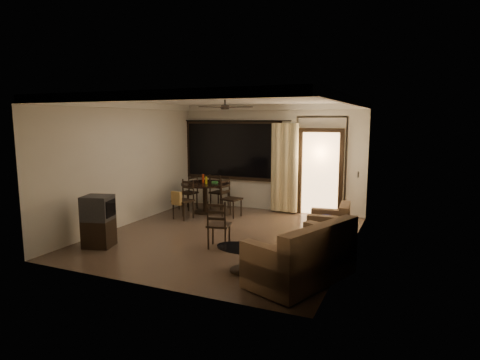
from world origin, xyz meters
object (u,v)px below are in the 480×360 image
at_px(dining_chair_east, 231,205).
at_px(dining_chair_north, 219,199).
at_px(coffee_table, 244,255).
at_px(armchair, 331,227).
at_px(side_chair, 219,234).
at_px(dining_table, 205,189).
at_px(dining_chair_south, 183,207).
at_px(sofa, 304,259).
at_px(tv_cabinet, 98,221).
at_px(dining_chair_west, 188,199).

height_order(dining_chair_east, dining_chair_north, same).
bearing_deg(dining_chair_north, coffee_table, 131.86).
height_order(armchair, side_chair, side_chair).
bearing_deg(dining_table, dining_chair_east, -10.52).
relative_size(dining_chair_south, side_chair, 1.03).
height_order(dining_chair_north, coffee_table, dining_chair_north).
height_order(dining_chair_east, sofa, dining_chair_east).
distance_m(dining_chair_east, sofa, 4.28).
height_order(dining_chair_north, tv_cabinet, tv_cabinet).
height_order(dining_chair_west, side_chair, dining_chair_west).
distance_m(dining_table, dining_chair_south, 0.91).
relative_size(dining_chair_south, coffee_table, 1.05).
xyz_separation_m(dining_chair_east, dining_chair_south, (-0.98, -0.69, 0.02)).
relative_size(dining_chair_east, tv_cabinet, 0.96).
bearing_deg(dining_table, tv_cabinet, -98.16).
height_order(dining_chair_east, armchair, dining_chair_east).
bearing_deg(dining_chair_west, dining_chair_east, 88.40).
distance_m(dining_table, sofa, 4.96).
bearing_deg(side_chair, dining_chair_south, -54.72).
height_order(dining_chair_north, sofa, dining_chair_north).
bearing_deg(sofa, dining_chair_east, 151.04).
distance_m(dining_chair_north, side_chair, 3.37).
xyz_separation_m(armchair, side_chair, (-1.89, -1.16, -0.05)).
distance_m(dining_chair_west, side_chair, 3.47).
bearing_deg(dining_table, side_chair, -56.57).
bearing_deg(dining_chair_west, tv_cabinet, 12.43).
bearing_deg(coffee_table, dining_chair_south, 136.49).
xyz_separation_m(armchair, coffee_table, (-0.99, -2.08, -0.05)).
distance_m(dining_chair_west, dining_chair_north, 0.83).
xyz_separation_m(dining_table, dining_chair_south, (-0.16, -0.84, -0.31)).
relative_size(dining_chair_south, tv_cabinet, 0.96).
bearing_deg(tv_cabinet, armchair, 10.84).
relative_size(dining_chair_north, coffee_table, 1.05).
xyz_separation_m(sofa, armchair, (-0.01, 2.12, -0.04)).
distance_m(dining_chair_north, armchair, 3.87).
relative_size(dining_chair_south, sofa, 0.50).
xyz_separation_m(dining_chair_west, sofa, (4.15, -3.61, 0.08)).
relative_size(dining_chair_north, tv_cabinet, 0.96).
height_order(sofa, armchair, sofa).
distance_m(dining_chair_east, side_chair, 2.48).
relative_size(dining_chair_north, side_chair, 1.03).
height_order(dining_chair_north, side_chair, dining_chair_north).
bearing_deg(dining_chair_west, sofa, 59.44).
distance_m(dining_chair_south, side_chair, 2.44).
distance_m(dining_chair_west, coffee_table, 4.75).
height_order(dining_table, dining_chair_west, dining_table).
bearing_deg(dining_chair_north, sofa, 140.97).
distance_m(dining_chair_west, armchair, 4.39).
bearing_deg(sofa, dining_chair_west, 160.50).
distance_m(dining_chair_south, armchair, 3.72).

